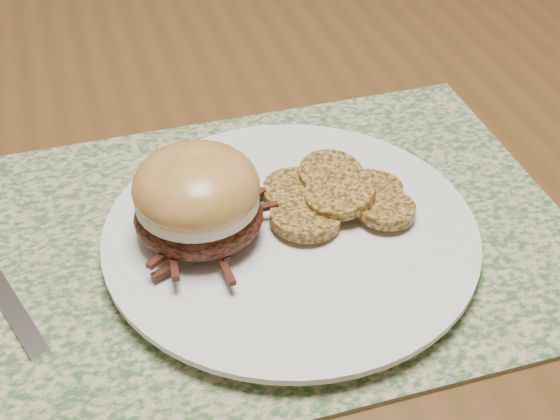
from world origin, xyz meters
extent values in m
cylinder|color=brown|center=(0.69, 0.39, 0.35)|extent=(0.06, 0.06, 0.71)
cube|color=#3A5D30|center=(0.24, -0.05, 0.75)|extent=(0.45, 0.33, 0.00)
cylinder|color=white|center=(0.25, -0.07, 0.76)|extent=(0.26, 0.26, 0.02)
ellipsoid|color=black|center=(0.19, -0.06, 0.79)|extent=(0.12, 0.12, 0.04)
cylinder|color=beige|center=(0.19, -0.06, 0.81)|extent=(0.11, 0.11, 0.01)
ellipsoid|color=#B8793C|center=(0.19, -0.06, 0.81)|extent=(0.12, 0.12, 0.05)
cylinder|color=#A87531|center=(0.27, -0.03, 0.77)|extent=(0.06, 0.06, 0.01)
cylinder|color=#A87531|center=(0.30, -0.03, 0.78)|extent=(0.07, 0.07, 0.02)
cylinder|color=#A87531|center=(0.32, -0.05, 0.77)|extent=(0.08, 0.08, 0.02)
cylinder|color=#A87531|center=(0.26, -0.07, 0.78)|extent=(0.06, 0.06, 0.01)
cylinder|color=#A87531|center=(0.29, -0.06, 0.78)|extent=(0.07, 0.07, 0.02)
cylinder|color=#A87531|center=(0.32, -0.08, 0.78)|extent=(0.06, 0.06, 0.01)
cube|color=silver|center=(0.05, -0.07, 0.76)|extent=(0.05, 0.11, 0.00)
camera|label=1|loc=(0.12, -0.48, 1.15)|focal=50.00mm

